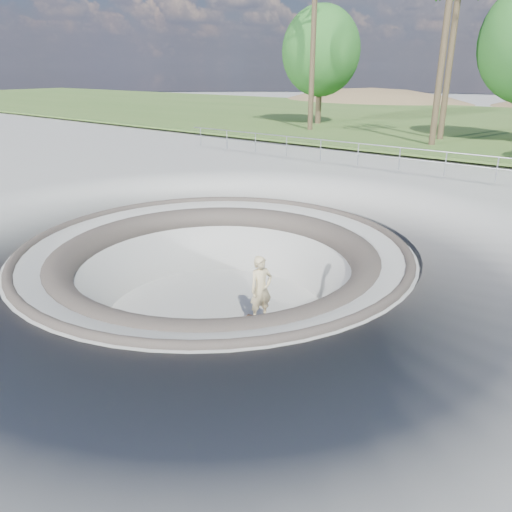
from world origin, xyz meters
TOP-DOWN VIEW (x-y plane):
  - ground at (0.00, 0.00)m, footprint 180.00×180.00m
  - skate_bowl at (0.00, 0.00)m, footprint 14.00×14.00m
  - safety_railing at (0.00, 12.00)m, footprint 25.00×0.06m
  - skateboard at (1.37, 0.23)m, footprint 0.92×0.42m
  - skater at (1.37, 0.23)m, footprint 0.62×0.76m
  - bushy_tree_left at (-12.35, 25.51)m, footprint 5.96×5.42m

SIDE VIEW (x-z plane):
  - skate_bowl at x=0.00m, z-range -3.88..0.22m
  - skateboard at x=1.37m, z-range -1.87..-1.78m
  - skater at x=1.37m, z-range -1.81..-0.02m
  - ground at x=0.00m, z-range 0.00..0.00m
  - safety_railing at x=0.00m, z-range 0.18..1.20m
  - bushy_tree_left at x=-12.35m, z-range 1.21..9.81m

